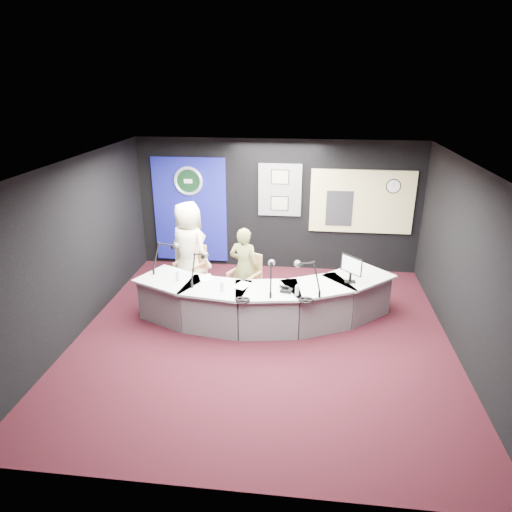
# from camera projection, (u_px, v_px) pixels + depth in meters

# --- Properties ---
(ground) EXTENTS (6.00, 6.00, 0.00)m
(ground) POSITION_uv_depth(u_px,v_px,m) (262.00, 337.00, 7.44)
(ground) COLOR black
(ground) RESTS_ON ground
(ceiling) EXTENTS (6.00, 6.00, 0.02)m
(ceiling) POSITION_uv_depth(u_px,v_px,m) (263.00, 165.00, 6.42)
(ceiling) COLOR silver
(ceiling) RESTS_ON ground
(wall_back) EXTENTS (6.00, 0.02, 2.80)m
(wall_back) POSITION_uv_depth(u_px,v_px,m) (277.00, 206.00, 9.70)
(wall_back) COLOR black
(wall_back) RESTS_ON ground
(wall_front) EXTENTS (6.00, 0.02, 2.80)m
(wall_front) POSITION_uv_depth(u_px,v_px,m) (229.00, 377.00, 4.16)
(wall_front) COLOR black
(wall_front) RESTS_ON ground
(wall_left) EXTENTS (0.02, 6.00, 2.80)m
(wall_left) POSITION_uv_depth(u_px,v_px,m) (76.00, 249.00, 7.26)
(wall_left) COLOR black
(wall_left) RESTS_ON ground
(wall_right) EXTENTS (0.02, 6.00, 2.80)m
(wall_right) POSITION_uv_depth(u_px,v_px,m) (469.00, 266.00, 6.61)
(wall_right) COLOR black
(wall_right) RESTS_ON ground
(broadcast_desk) EXTENTS (4.50, 1.90, 0.75)m
(broadcast_desk) POSITION_uv_depth(u_px,v_px,m) (263.00, 301.00, 7.82)
(broadcast_desk) COLOR #B2B5B6
(broadcast_desk) RESTS_ON ground
(backdrop_panel) EXTENTS (1.60, 0.05, 2.30)m
(backdrop_panel) POSITION_uv_depth(u_px,v_px,m) (190.00, 210.00, 9.94)
(backdrop_panel) COLOR navy
(backdrop_panel) RESTS_ON wall_back
(agency_seal) EXTENTS (0.63, 0.07, 0.63)m
(agency_seal) POSITION_uv_depth(u_px,v_px,m) (188.00, 181.00, 9.66)
(agency_seal) COLOR silver
(agency_seal) RESTS_ON backdrop_panel
(seal_center) EXTENTS (0.48, 0.01, 0.48)m
(seal_center) POSITION_uv_depth(u_px,v_px,m) (188.00, 181.00, 9.67)
(seal_center) COLOR black
(seal_center) RESTS_ON backdrop_panel
(pinboard) EXTENTS (0.90, 0.04, 1.10)m
(pinboard) POSITION_uv_depth(u_px,v_px,m) (280.00, 190.00, 9.54)
(pinboard) COLOR slate
(pinboard) RESTS_ON wall_back
(framed_photo_upper) EXTENTS (0.34, 0.02, 0.27)m
(framed_photo_upper) POSITION_uv_depth(u_px,v_px,m) (280.00, 177.00, 9.41)
(framed_photo_upper) COLOR gray
(framed_photo_upper) RESTS_ON pinboard
(framed_photo_lower) EXTENTS (0.34, 0.02, 0.27)m
(framed_photo_lower) POSITION_uv_depth(u_px,v_px,m) (280.00, 203.00, 9.62)
(framed_photo_lower) COLOR gray
(framed_photo_lower) RESTS_ON pinboard
(booth_window_frame) EXTENTS (2.12, 0.06, 1.32)m
(booth_window_frame) POSITION_uv_depth(u_px,v_px,m) (362.00, 202.00, 9.43)
(booth_window_frame) COLOR #D3C683
(booth_window_frame) RESTS_ON wall_back
(booth_glow) EXTENTS (2.00, 0.02, 1.20)m
(booth_glow) POSITION_uv_depth(u_px,v_px,m) (362.00, 202.00, 9.42)
(booth_glow) COLOR #FFC7A1
(booth_glow) RESTS_ON booth_window_frame
(equipment_rack) EXTENTS (0.55, 0.02, 0.75)m
(equipment_rack) POSITION_uv_depth(u_px,v_px,m) (339.00, 208.00, 9.51)
(equipment_rack) COLOR black
(equipment_rack) RESTS_ON booth_window_frame
(wall_clock) EXTENTS (0.28, 0.01, 0.28)m
(wall_clock) POSITION_uv_depth(u_px,v_px,m) (393.00, 186.00, 9.21)
(wall_clock) COLOR white
(wall_clock) RESTS_ON booth_window_frame
(armchair_left) EXTENTS (0.74, 0.74, 1.01)m
(armchair_left) POSITION_uv_depth(u_px,v_px,m) (190.00, 269.00, 8.80)
(armchair_left) COLOR #B07C50
(armchair_left) RESTS_ON ground
(armchair_right) EXTENTS (0.78, 0.78, 1.04)m
(armchair_right) POSITION_uv_depth(u_px,v_px,m) (244.00, 279.00, 8.34)
(armchair_right) COLOR #B07C50
(armchair_right) RESTS_ON ground
(draped_jacket) EXTENTS (0.50, 0.28, 0.70)m
(draped_jacket) POSITION_uv_depth(u_px,v_px,m) (187.00, 259.00, 8.98)
(draped_jacket) COLOR gray
(draped_jacket) RESTS_ON armchair_left
(person_man) EXTENTS (1.07, 0.96, 1.83)m
(person_man) POSITION_uv_depth(u_px,v_px,m) (189.00, 249.00, 8.64)
(person_man) COLOR #F4EAC3
(person_man) RESTS_ON ground
(person_woman) EXTENTS (0.61, 0.46, 1.49)m
(person_woman) POSITION_uv_depth(u_px,v_px,m) (244.00, 267.00, 8.26)
(person_woman) COLOR olive
(person_woman) RESTS_ON ground
(computer_monitor) EXTENTS (0.31, 0.32, 0.29)m
(computer_monitor) POSITION_uv_depth(u_px,v_px,m) (351.00, 265.00, 7.52)
(computer_monitor) COLOR black
(computer_monitor) RESTS_ON broadcast_desk
(desk_phone) EXTENTS (0.20, 0.18, 0.04)m
(desk_phone) POSITION_uv_depth(u_px,v_px,m) (286.00, 290.00, 7.29)
(desk_phone) COLOR black
(desk_phone) RESTS_ON broadcast_desk
(headphones_near) EXTENTS (0.24, 0.24, 0.04)m
(headphones_near) POSITION_uv_depth(u_px,v_px,m) (306.00, 299.00, 7.01)
(headphones_near) COLOR black
(headphones_near) RESTS_ON broadcast_desk
(headphones_far) EXTENTS (0.23, 0.23, 0.04)m
(headphones_far) POSITION_uv_depth(u_px,v_px,m) (243.00, 299.00, 7.01)
(headphones_far) COLOR black
(headphones_far) RESTS_ON broadcast_desk
(paper_stack) EXTENTS (0.29, 0.34, 0.00)m
(paper_stack) POSITION_uv_depth(u_px,v_px,m) (206.00, 277.00, 7.82)
(paper_stack) COLOR white
(paper_stack) RESTS_ON broadcast_desk
(notepad) EXTENTS (0.32, 0.36, 0.00)m
(notepad) POSITION_uv_depth(u_px,v_px,m) (242.00, 285.00, 7.52)
(notepad) COLOR white
(notepad) RESTS_ON broadcast_desk
(boom_mic_a) EXTENTS (0.39, 0.68, 0.60)m
(boom_mic_a) POSITION_uv_depth(u_px,v_px,m) (165.00, 253.00, 8.08)
(boom_mic_a) COLOR black
(boom_mic_a) RESTS_ON broadcast_desk
(boom_mic_b) EXTENTS (0.21, 0.73, 0.60)m
(boom_mic_b) POSITION_uv_depth(u_px,v_px,m) (198.00, 264.00, 7.61)
(boom_mic_b) COLOR black
(boom_mic_b) RESTS_ON broadcast_desk
(boom_mic_c) EXTENTS (0.16, 0.74, 0.60)m
(boom_mic_c) POSITION_uv_depth(u_px,v_px,m) (271.00, 273.00, 7.27)
(boom_mic_c) COLOR black
(boom_mic_c) RESTS_ON broadcast_desk
(boom_mic_d) EXTENTS (0.49, 0.62, 0.60)m
(boom_mic_d) POSITION_uv_depth(u_px,v_px,m) (308.00, 272.00, 7.27)
(boom_mic_d) COLOR black
(boom_mic_d) RESTS_ON broadcast_desk
(water_bottles) EXTENTS (2.08, 0.39, 0.18)m
(water_bottles) POSITION_uv_depth(u_px,v_px,m) (235.00, 283.00, 7.41)
(water_bottles) COLOR silver
(water_bottles) RESTS_ON broadcast_desk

